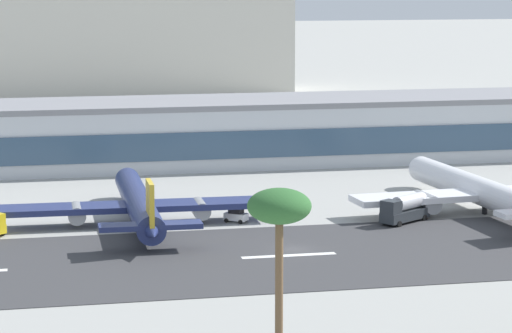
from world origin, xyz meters
TOP-DOWN VIEW (x-y plane):
  - ground_plane at (0.00, 0.00)m, footprint 1400.00×1400.00m
  - runway_strip at (0.00, -3.12)m, footprint 800.00×33.65m
  - runway_centreline_dash_4 at (-1.57, -3.12)m, footprint 12.00×1.20m
  - terminal_building at (4.68, 70.30)m, footprint 175.47×21.55m
  - distant_hotel_block at (-1.02, 203.82)m, footprint 96.88×26.69m
  - airliner_gold_tail_gate_0 at (-17.69, 18.70)m, footprint 38.52×43.15m
  - airliner_red_tail_gate_1 at (32.50, 16.34)m, footprint 39.72×46.46m
  - service_baggage_tug_0 at (-4.07, 18.10)m, footprint 3.49×3.27m
  - service_fuel_truck_2 at (19.06, 12.67)m, footprint 8.50×6.92m
  - palm_tree_2 at (-12.11, -42.51)m, footprint 5.73×5.73m

SIDE VIEW (x-z plane):
  - ground_plane at x=0.00m, z-range 0.00..0.00m
  - runway_strip at x=0.00m, z-range 0.00..0.08m
  - runway_centreline_dash_4 at x=-1.57m, z-range 0.08..0.09m
  - service_baggage_tug_0 at x=-4.07m, z-range -0.05..2.15m
  - service_fuel_truck_2 at x=19.06m, z-range 0.05..4.00m
  - airliner_gold_tail_gate_0 at x=-17.69m, z-range -1.64..7.37m
  - airliner_red_tail_gate_1 at x=32.50m, z-range -1.76..7.94m
  - terminal_building at x=4.68m, z-range 0.00..11.83m
  - palm_tree_2 at x=-12.11m, z-range 5.95..22.00m
  - distant_hotel_block at x=-1.02m, z-range 0.00..48.49m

